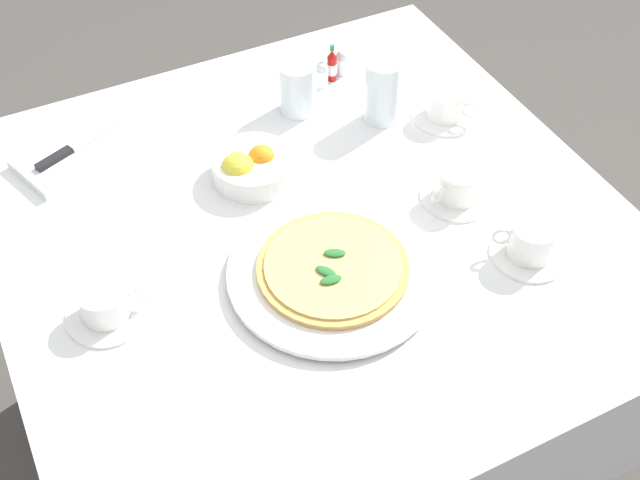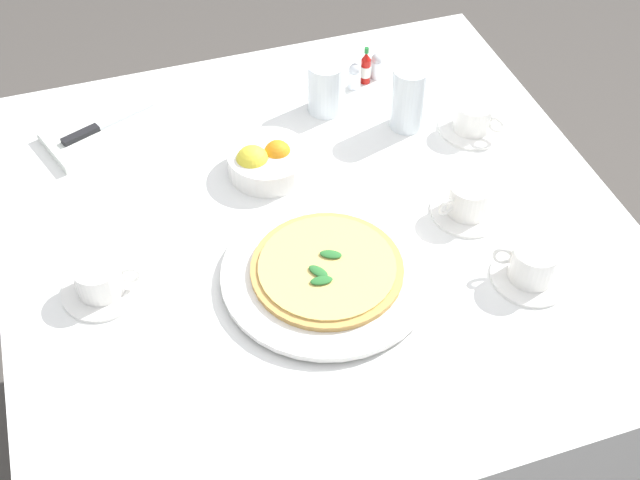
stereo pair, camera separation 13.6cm
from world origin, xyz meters
name	(u,v)px [view 1 (the left image)]	position (x,y,z in m)	size (l,w,h in m)	color
ground_plane	(311,438)	(0.00, 0.00, 0.00)	(8.00, 8.00, 0.00)	#4C4742
dining_table	(309,272)	(0.00, 0.00, 0.60)	(1.07, 1.07, 0.74)	white
pizza_plate	(333,273)	(-0.02, -0.13, 0.75)	(0.35, 0.35, 0.02)	white
pizza	(333,267)	(-0.02, -0.13, 0.77)	(0.25, 0.25, 0.02)	tan
coffee_cup_center_back	(446,106)	(0.37, 0.14, 0.77)	(0.13, 0.13, 0.06)	white
coffee_cup_left_edge	(105,305)	(-0.37, -0.05, 0.77)	(0.13, 0.13, 0.06)	white
coffee_cup_far_left	(458,186)	(0.26, -0.07, 0.77)	(0.13, 0.13, 0.07)	white
coffee_cup_near_right	(531,243)	(0.29, -0.24, 0.77)	(0.13, 0.13, 0.07)	white
water_glass_far_right	(298,90)	(0.12, 0.29, 0.79)	(0.07, 0.07, 0.11)	white
water_glass_right_edge	(382,94)	(0.25, 0.19, 0.80)	(0.07, 0.07, 0.13)	white
napkin_folded	(77,152)	(-0.31, 0.35, 0.75)	(0.25, 0.19, 0.02)	white
dinner_knife	(77,146)	(-0.31, 0.35, 0.76)	(0.19, 0.09, 0.01)	silver
citrus_bowl	(251,167)	(-0.04, 0.15, 0.77)	(0.15, 0.15, 0.07)	white
hot_sauce_bottle	(332,66)	(0.23, 0.35, 0.77)	(0.02, 0.02, 0.08)	#B7140F
salt_shaker	(342,63)	(0.26, 0.36, 0.77)	(0.03, 0.03, 0.06)	white
pepper_shaker	(322,75)	(0.20, 0.34, 0.77)	(0.03, 0.03, 0.06)	white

